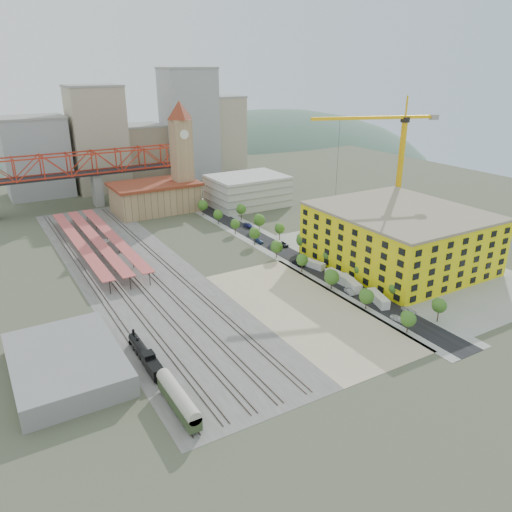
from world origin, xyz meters
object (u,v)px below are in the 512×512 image
clock_tower (181,146)px  coach (179,399)px  tower_crane (394,151)px  site_trailer_c (339,277)px  locomotive (144,354)px  site_trailer_a (378,299)px  site_trailer_b (350,283)px  site_trailer_d (313,264)px  car_0 (398,319)px  construction_building (398,237)px

clock_tower → coach: clock_tower is taller
tower_crane → site_trailer_c: 62.09m
clock_tower → site_trailer_c: clock_tower is taller
locomotive → site_trailer_c: 67.11m
site_trailer_a → site_trailer_b: 11.90m
clock_tower → site_trailer_c: (8.00, -101.92, -27.29)m
coach → site_trailer_b: bearing=22.3°
site_trailer_d → car_0: site_trailer_d is taller
locomotive → site_trailer_c: bearing=10.4°
construction_building → coach: bearing=-159.7°
locomotive → site_trailer_a: locomotive is taller
site_trailer_a → site_trailer_d: (0.00, 30.37, -0.13)m
clock_tower → coach: size_ratio=3.21×
site_trailer_b → site_trailer_d: (0.00, 18.46, -0.20)m
site_trailer_a → site_trailer_b: site_trailer_b is taller
site_trailer_b → site_trailer_c: 5.12m
tower_crane → site_trailer_c: size_ratio=5.06×
site_trailer_a → site_trailer_c: bearing=107.3°
coach → car_0: coach is taller
construction_building → car_0: (-29.00, -29.35, -8.72)m
site_trailer_d → site_trailer_a: bearing=-104.0°
locomotive → tower_crane: tower_crane is taller
locomotive → site_trailer_c: locomotive is taller
locomotive → tower_crane: bearing=19.4°
clock_tower → site_trailer_b: size_ratio=5.17×
site_trailer_c → clock_tower: bearing=91.4°
clock_tower → construction_building: clock_tower is taller
site_trailer_b → car_0: bearing=-84.7°
site_trailer_d → car_0: (-3.00, -40.77, -0.49)m
locomotive → coach: size_ratio=1.20×
coach → site_trailer_b: 71.35m
clock_tower → car_0: size_ratio=12.88×
coach → construction_building: bearing=20.3°
locomotive → car_0: (63.00, -15.30, -1.13)m
site_trailer_d → car_0: 40.89m
construction_building → site_trailer_c: 27.27m
coach → site_trailer_c: coach is taller
clock_tower → site_trailer_d: 93.09m
tower_crane → site_trailer_a: (-46.42, -44.56, -30.77)m
clock_tower → site_trailer_d: clock_tower is taller
car_0 → site_trailer_d: bearing=79.2°
site_trailer_c → car_0: bearing=-99.3°
construction_building → clock_tower: bearing=108.8°
construction_building → tower_crane: size_ratio=0.97×
coach → car_0: size_ratio=4.02×
clock_tower → tower_crane: clock_tower is taller
site_trailer_b → site_trailer_d: bearing=102.9°
clock_tower → locomotive: 130.74m
clock_tower → site_trailer_b: bearing=-85.7°
locomotive → construction_building: bearing=8.7°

